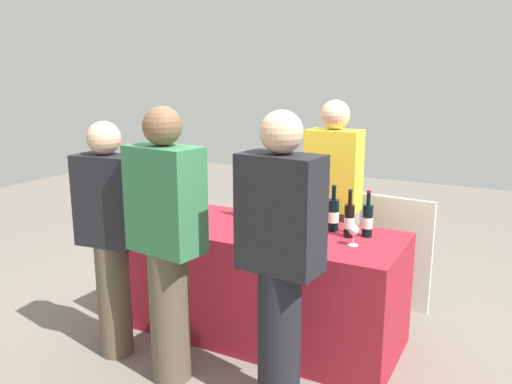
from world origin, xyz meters
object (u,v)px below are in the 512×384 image
object	(u,v)px
wine_bottle_1	(243,202)
guest_2	(280,257)
wine_bottle_5	(349,220)
wine_glass_0	(157,209)
server_pouring	(332,200)
wine_bottle_0	(199,199)
wine_bottle_3	(260,207)
wine_bottle_2	(253,202)
menu_board	(394,253)
guest_1	(167,240)
wine_glass_1	(278,224)
wine_bottle_4	(333,214)
wine_bottle_6	(368,220)
guest_0	(110,233)
wine_glass_2	(354,231)

from	to	relation	value
wine_bottle_1	guest_2	bearing A→B (deg)	-51.19
wine_bottle_5	wine_glass_0	xyz separation A→B (m)	(-1.34, -0.28, -0.02)
wine_bottle_5	server_pouring	bearing A→B (deg)	119.68
wine_bottle_0	wine_bottle_3	distance (m)	0.53
wine_bottle_1	guest_2	distance (m)	1.16
wine_bottle_2	wine_bottle_3	size ratio (longest dim) A/B	1.07
wine_bottle_3	menu_board	bearing A→B (deg)	44.04
guest_1	guest_2	distance (m)	0.71
wine_bottle_3	wine_glass_1	xyz separation A→B (m)	(0.29, -0.29, -0.01)
wine_glass_0	wine_bottle_1	bearing A→B (deg)	38.23
server_pouring	wine_bottle_5	bearing A→B (deg)	119.66
wine_bottle_1	guest_2	size ratio (longest dim) A/B	0.19
wine_bottle_4	wine_bottle_6	bearing A→B (deg)	-6.29
wine_bottle_6	wine_glass_0	size ratio (longest dim) A/B	2.41
wine_bottle_2	wine_bottle_6	world-z (taller)	wine_bottle_2
wine_bottle_2	wine_glass_0	distance (m)	0.70
wine_bottle_4	guest_2	distance (m)	0.89
wine_bottle_5	menu_board	distance (m)	0.93
wine_bottle_2	wine_glass_0	bearing A→B (deg)	-146.73
wine_bottle_1	wine_glass_0	distance (m)	0.63
wine_bottle_0	guest_1	bearing A→B (deg)	-66.90
wine_bottle_0	wine_glass_1	bearing A→B (deg)	-20.02
wine_glass_0	guest_2	world-z (taller)	guest_2
wine_glass_1	menu_board	world-z (taller)	wine_glass_1
wine_bottle_3	wine_glass_0	xyz separation A→B (m)	(-0.67, -0.31, -0.02)
wine_bottle_1	wine_bottle_6	size ratio (longest dim) A/B	1.02
wine_bottle_0	wine_glass_0	world-z (taller)	wine_bottle_0
guest_0	menu_board	distance (m)	2.18
wine_bottle_1	menu_board	bearing A→B (deg)	35.51
wine_bottle_2	wine_glass_2	xyz separation A→B (m)	(0.84, -0.25, -0.03)
wine_bottle_6	wine_glass_0	xyz separation A→B (m)	(-1.44, -0.34, -0.02)
server_pouring	guest_1	xyz separation A→B (m)	(-0.51, -1.38, -0.00)
guest_1	guest_0	bearing A→B (deg)	-179.23
wine_bottle_3	wine_glass_2	size ratio (longest dim) A/B	2.33
wine_bottle_5	server_pouring	world-z (taller)	server_pouring
wine_bottle_1	wine_bottle_3	bearing A→B (deg)	-23.74
wine_glass_0	wine_glass_2	xyz separation A→B (m)	(1.42, 0.13, 0.00)
guest_2	menu_board	xyz separation A→B (m)	(0.24, 1.60, -0.44)
wine_glass_1	server_pouring	size ratio (longest dim) A/B	0.09
wine_glass_2	guest_2	bearing A→B (deg)	-106.94
wine_glass_0	guest_1	distance (m)	0.76
wine_bottle_3	wine_bottle_1	bearing A→B (deg)	156.26
wine_bottle_5	wine_glass_2	bearing A→B (deg)	-62.70
wine_bottle_0	wine_bottle_3	bearing A→B (deg)	-0.70
wine_glass_1	wine_bottle_2	bearing A→B (deg)	136.35
wine_bottle_5	server_pouring	size ratio (longest dim) A/B	0.19
wine_bottle_1	guest_1	world-z (taller)	guest_1
wine_bottle_4	wine_glass_0	bearing A→B (deg)	-162.80
wine_bottle_3	wine_glass_1	world-z (taller)	wine_bottle_3
wine_bottle_5	wine_glass_0	size ratio (longest dim) A/B	2.47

